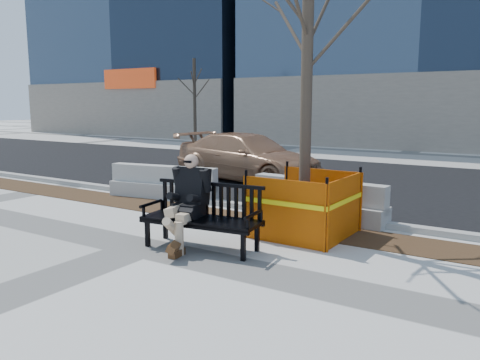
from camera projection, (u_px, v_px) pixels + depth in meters
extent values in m
plane|color=beige|center=(142.00, 247.00, 8.31)|extent=(120.00, 120.00, 0.00)
cube|color=#47301C|center=(226.00, 217.00, 10.48)|extent=(40.00, 1.20, 0.02)
cube|color=black|center=(333.00, 179.00, 15.65)|extent=(60.00, 10.40, 0.01)
cube|color=#9E9B93|center=(249.00, 207.00, 11.26)|extent=(60.00, 0.25, 0.12)
imported|color=#9E704F|center=(248.00, 180.00, 15.49)|extent=(5.44, 2.87, 1.50)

